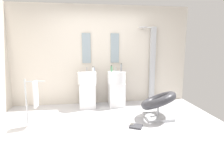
{
  "coord_description": "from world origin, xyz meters",
  "views": [
    {
      "loc": [
        -0.42,
        -3.34,
        1.6
      ],
      "look_at": [
        0.15,
        0.55,
        0.95
      ],
      "focal_mm": 29.75,
      "sensor_mm": 36.0,
      "label": 1
    }
  ],
  "objects_px": {
    "magazine_charcoal": "(136,126)",
    "soap_bottle_blue": "(94,70)",
    "pedestal_sink_left": "(87,89)",
    "pedestal_sink_right": "(117,88)",
    "shower_column": "(152,63)",
    "soap_bottle_grey": "(121,67)",
    "soap_bottle_green": "(112,69)",
    "soap_bottle_white": "(93,70)",
    "lounge_chair": "(158,103)",
    "coffee_mug": "(132,124)",
    "towel_rack": "(34,95)"
  },
  "relations": [
    {
      "from": "lounge_chair",
      "to": "towel_rack",
      "type": "relative_size",
      "value": 1.16
    },
    {
      "from": "lounge_chair",
      "to": "soap_bottle_grey",
      "type": "relative_size",
      "value": 5.5
    },
    {
      "from": "soap_bottle_green",
      "to": "soap_bottle_grey",
      "type": "relative_size",
      "value": 0.84
    },
    {
      "from": "soap_bottle_green",
      "to": "coffee_mug",
      "type": "bearing_deg",
      "value": -79.65
    },
    {
      "from": "towel_rack",
      "to": "soap_bottle_grey",
      "type": "xyz_separation_m",
      "value": [
        1.9,
        1.07,
        0.37
      ]
    },
    {
      "from": "lounge_chair",
      "to": "soap_bottle_grey",
      "type": "distance_m",
      "value": 1.36
    },
    {
      "from": "towel_rack",
      "to": "shower_column",
      "type": "bearing_deg",
      "value": 24.26
    },
    {
      "from": "shower_column",
      "to": "coffee_mug",
      "type": "height_order",
      "value": "shower_column"
    },
    {
      "from": "magazine_charcoal",
      "to": "coffee_mug",
      "type": "distance_m",
      "value": 0.1
    },
    {
      "from": "coffee_mug",
      "to": "soap_bottle_blue",
      "type": "distance_m",
      "value": 1.73
    },
    {
      "from": "lounge_chair",
      "to": "soap_bottle_white",
      "type": "distance_m",
      "value": 1.72
    },
    {
      "from": "towel_rack",
      "to": "soap_bottle_green",
      "type": "xyz_separation_m",
      "value": [
        1.64,
        0.98,
        0.35
      ]
    },
    {
      "from": "soap_bottle_green",
      "to": "lounge_chair",
      "type": "bearing_deg",
      "value": -46.58
    },
    {
      "from": "towel_rack",
      "to": "soap_bottle_blue",
      "type": "height_order",
      "value": "soap_bottle_blue"
    },
    {
      "from": "pedestal_sink_right",
      "to": "shower_column",
      "type": "distance_m",
      "value": 1.21
    },
    {
      "from": "pedestal_sink_left",
      "to": "coffee_mug",
      "type": "relative_size",
      "value": 11.64
    },
    {
      "from": "pedestal_sink_left",
      "to": "pedestal_sink_right",
      "type": "distance_m",
      "value": 0.75
    },
    {
      "from": "magazine_charcoal",
      "to": "soap_bottle_blue",
      "type": "distance_m",
      "value": 1.83
    },
    {
      "from": "shower_column",
      "to": "coffee_mug",
      "type": "bearing_deg",
      "value": -121.49
    },
    {
      "from": "lounge_chair",
      "to": "soap_bottle_grey",
      "type": "height_order",
      "value": "soap_bottle_grey"
    },
    {
      "from": "pedestal_sink_left",
      "to": "soap_bottle_white",
      "type": "relative_size",
      "value": 6.68
    },
    {
      "from": "pedestal_sink_right",
      "to": "soap_bottle_white",
      "type": "relative_size",
      "value": 6.68
    },
    {
      "from": "coffee_mug",
      "to": "soap_bottle_blue",
      "type": "bearing_deg",
      "value": 117.23
    },
    {
      "from": "soap_bottle_blue",
      "to": "soap_bottle_green",
      "type": "bearing_deg",
      "value": -8.72
    },
    {
      "from": "pedestal_sink_left",
      "to": "soap_bottle_grey",
      "type": "relative_size",
      "value": 5.04
    },
    {
      "from": "soap_bottle_blue",
      "to": "soap_bottle_green",
      "type": "relative_size",
      "value": 0.74
    },
    {
      "from": "pedestal_sink_right",
      "to": "coffee_mug",
      "type": "distance_m",
      "value": 1.35
    },
    {
      "from": "pedestal_sink_right",
      "to": "lounge_chair",
      "type": "height_order",
      "value": "pedestal_sink_right"
    },
    {
      "from": "lounge_chair",
      "to": "towel_rack",
      "type": "xyz_separation_m",
      "value": [
        -2.52,
        -0.05,
        0.28
      ]
    },
    {
      "from": "pedestal_sink_right",
      "to": "soap_bottle_grey",
      "type": "bearing_deg",
      "value": 26.2
    },
    {
      "from": "soap_bottle_blue",
      "to": "soap_bottle_grey",
      "type": "distance_m",
      "value": 0.71
    },
    {
      "from": "lounge_chair",
      "to": "coffee_mug",
      "type": "xyz_separation_m",
      "value": [
        -0.66,
        -0.31,
        -0.3
      ]
    },
    {
      "from": "soap_bottle_white",
      "to": "lounge_chair",
      "type": "bearing_deg",
      "value": -32.61
    },
    {
      "from": "magazine_charcoal",
      "to": "pedestal_sink_right",
      "type": "bearing_deg",
      "value": 124.34
    },
    {
      "from": "soap_bottle_blue",
      "to": "lounge_chair",
      "type": "bearing_deg",
      "value": -36.96
    },
    {
      "from": "pedestal_sink_left",
      "to": "soap_bottle_blue",
      "type": "bearing_deg",
      "value": 14.07
    },
    {
      "from": "pedestal_sink_right",
      "to": "towel_rack",
      "type": "height_order",
      "value": "pedestal_sink_right"
    },
    {
      "from": "soap_bottle_green",
      "to": "soap_bottle_blue",
      "type": "bearing_deg",
      "value": 171.28
    },
    {
      "from": "soap_bottle_grey",
      "to": "soap_bottle_white",
      "type": "bearing_deg",
      "value": -167.93
    },
    {
      "from": "soap_bottle_green",
      "to": "soap_bottle_white",
      "type": "height_order",
      "value": "soap_bottle_green"
    },
    {
      "from": "soap_bottle_white",
      "to": "soap_bottle_green",
      "type": "bearing_deg",
      "value": 8.08
    },
    {
      "from": "soap_bottle_grey",
      "to": "lounge_chair",
      "type": "bearing_deg",
      "value": -58.89
    },
    {
      "from": "shower_column",
      "to": "soap_bottle_grey",
      "type": "bearing_deg",
      "value": -168.25
    },
    {
      "from": "soap_bottle_white",
      "to": "soap_bottle_blue",
      "type": "bearing_deg",
      "value": 80.62
    },
    {
      "from": "soap_bottle_blue",
      "to": "magazine_charcoal",
      "type": "bearing_deg",
      "value": -62.01
    },
    {
      "from": "towel_rack",
      "to": "coffee_mug",
      "type": "bearing_deg",
      "value": -7.99
    },
    {
      "from": "towel_rack",
      "to": "soap_bottle_grey",
      "type": "relative_size",
      "value": 4.76
    },
    {
      "from": "magazine_charcoal",
      "to": "soap_bottle_green",
      "type": "bearing_deg",
      "value": 130.18
    },
    {
      "from": "soap_bottle_blue",
      "to": "soap_bottle_green",
      "type": "xyz_separation_m",
      "value": [
        0.45,
        -0.07,
        0.02
      ]
    },
    {
      "from": "lounge_chair",
      "to": "soap_bottle_green",
      "type": "bearing_deg",
      "value": 133.42
    }
  ]
}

